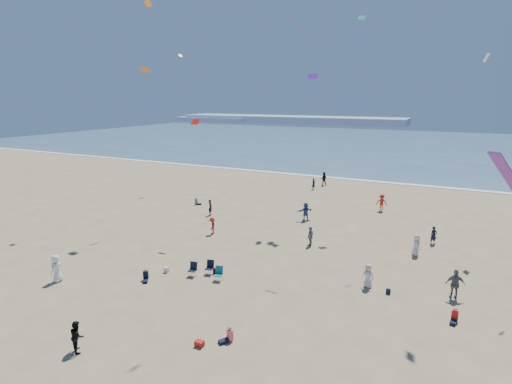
% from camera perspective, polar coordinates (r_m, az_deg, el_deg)
% --- Properties ---
extents(ground, '(220.00, 220.00, 0.00)m').
position_cam_1_polar(ground, '(23.23, -14.05, -18.79)').
color(ground, tan).
rests_on(ground, ground).
extents(ocean, '(220.00, 100.00, 0.06)m').
position_cam_1_polar(ocean, '(111.14, 19.45, 6.34)').
color(ocean, '#476B84').
rests_on(ocean, ground).
extents(surf_line, '(220.00, 1.20, 0.08)m').
position_cam_1_polar(surf_line, '(62.33, 13.57, 1.75)').
color(surf_line, white).
rests_on(surf_line, ground).
extents(headland_far, '(110.00, 20.00, 3.20)m').
position_cam_1_polar(headland_far, '(198.95, 4.77, 10.30)').
color(headland_far, '#7A8EA8').
rests_on(headland_far, ground).
extents(headland_near, '(40.00, 14.00, 2.00)m').
position_cam_1_polar(headland_near, '(212.67, -5.98, 10.31)').
color(headland_near, '#7A8EA8').
rests_on(headland_near, ground).
extents(standing_flyers, '(31.83, 50.39, 1.93)m').
position_cam_1_polar(standing_flyers, '(34.28, 8.87, -6.11)').
color(standing_flyers, black).
rests_on(standing_flyers, ground).
extents(seated_group, '(28.07, 30.62, 0.84)m').
position_cam_1_polar(seated_group, '(26.72, -4.43, -12.86)').
color(seated_group, white).
rests_on(seated_group, ground).
extents(chair_cluster, '(2.70, 1.50, 1.00)m').
position_cam_1_polar(chair_cluster, '(28.43, -7.08, -11.07)').
color(chair_cluster, black).
rests_on(chair_cluster, ground).
extents(white_tote, '(0.35, 0.20, 0.40)m').
position_cam_1_polar(white_tote, '(29.76, -12.69, -10.79)').
color(white_tote, white).
rests_on(white_tote, ground).
extents(black_backpack, '(0.30, 0.22, 0.38)m').
position_cam_1_polar(black_backpack, '(29.00, -5.81, -11.20)').
color(black_backpack, black).
rests_on(black_backpack, ground).
extents(cooler, '(0.45, 0.30, 0.30)m').
position_cam_1_polar(cooler, '(21.65, -8.08, -20.66)').
color(cooler, '#B41F19').
rests_on(cooler, ground).
extents(navy_bag, '(0.28, 0.18, 0.34)m').
position_cam_1_polar(navy_bag, '(27.52, 18.37, -13.32)').
color(navy_bag, black).
rests_on(navy_bag, ground).
extents(kites_aloft, '(48.69, 37.25, 28.87)m').
position_cam_1_polar(kites_aloft, '(28.24, 21.16, 17.96)').
color(kites_aloft, '#28C5E3').
rests_on(kites_aloft, ground).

